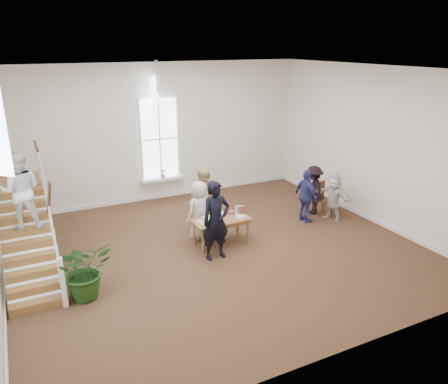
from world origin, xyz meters
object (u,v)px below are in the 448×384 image
side_chair (322,196)px  floor_plant (84,270)px  person_yellow (202,199)px  woman_cluster_a (306,196)px  elderly_woman (200,210)px  library_table (220,222)px  woman_cluster_b (313,190)px  woman_cluster_c (333,197)px  police_officer (216,221)px

side_chair → floor_plant: bearing=-178.8°
person_yellow → woman_cluster_a: size_ratio=1.14×
elderly_woman → woman_cluster_a: bearing=155.6°
library_table → elderly_woman: bearing=117.0°
elderly_woman → woman_cluster_b: elderly_woman is taller
woman_cluster_c → floor_plant: (-7.40, -1.11, -0.08)m
woman_cluster_a → floor_plant: bearing=98.5°
elderly_woman → police_officer: bearing=67.0°
library_table → police_officer: size_ratio=0.77×
elderly_woman → floor_plant: bearing=8.1°
police_officer → woman_cluster_a: size_ratio=1.24×
elderly_woman → floor_plant: size_ratio=1.28×
library_table → person_yellow: person_yellow is taller
library_table → side_chair: bearing=7.0°
police_officer → person_yellow: 1.80m
woman_cluster_b → side_chair: (0.23, -0.14, -0.20)m
police_officer → side_chair: police_officer is taller
woman_cluster_b → woman_cluster_c: 0.70m
library_table → side_chair: (3.77, 0.56, -0.06)m
elderly_woman → woman_cluster_c: elderly_woman is taller
floor_plant → police_officer: bearing=7.1°
police_officer → elderly_woman: 1.27m
person_yellow → library_table: bearing=58.1°
elderly_woman → woman_cluster_c: (4.10, -0.54, -0.09)m
woman_cluster_a → woman_cluster_b: woman_cluster_a is taller
elderly_woman → library_table: bearing=100.0°
library_table → woman_cluster_c: bearing=-0.6°
elderly_woman → side_chair: (4.09, -0.03, -0.24)m
side_chair → person_yellow: bearing=160.9°
police_officer → woman_cluster_b: (3.95, 1.36, -0.23)m
woman_cluster_b → floor_plant: size_ratio=1.22×
woman_cluster_a → elderly_woman: bearing=81.2°
police_officer → woman_cluster_c: police_officer is taller
elderly_woman → floor_plant: elderly_woman is taller
library_table → elderly_woman: (-0.32, 0.59, 0.17)m
elderly_woman → woman_cluster_a: 3.27m
person_yellow → side_chair: bearing=139.0°
police_officer → woman_cluster_b: police_officer is taller
woman_cluster_c → woman_cluster_b: bearing=-175.2°
elderly_woman → woman_cluster_a: elderly_woman is taller
police_officer → woman_cluster_b: size_ratio=1.30×
woman_cluster_a → side_chair: (0.83, 0.31, -0.23)m
elderly_woman → person_yellow: person_yellow is taller
police_officer → side_chair: 4.38m
library_table → woman_cluster_a: bearing=3.5°
woman_cluster_b → elderly_woman: bearing=-68.1°
side_chair → library_table: bearing=177.3°
library_table → side_chair: side_chair is taller
woman_cluster_b → side_chair: size_ratio=1.50×
person_yellow → floor_plant: bearing=-2.2°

